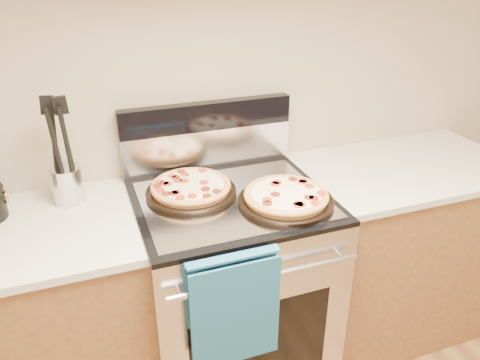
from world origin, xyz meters
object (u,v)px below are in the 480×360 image
object	(u,v)px
pepperoni_pizza_front	(286,197)
utensil_crock	(68,185)
pepperoni_pizza_back	(191,188)
range_body	(232,290)

from	to	relation	value
pepperoni_pizza_front	utensil_crock	bearing A→B (deg)	157.13
pepperoni_pizza_back	pepperoni_pizza_front	bearing A→B (deg)	-31.75
range_body	pepperoni_pizza_back	world-z (taller)	pepperoni_pizza_back
range_body	utensil_crock	distance (m)	0.83
utensil_crock	range_body	bearing A→B (deg)	-18.35
utensil_crock	pepperoni_pizza_back	bearing A→B (deg)	-15.77
range_body	utensil_crock	size ratio (longest dim) A/B	6.11
range_body	pepperoni_pizza_back	distance (m)	0.52
pepperoni_pizza_back	utensil_crock	size ratio (longest dim) A/B	2.41
pepperoni_pizza_back	utensil_crock	distance (m)	0.48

